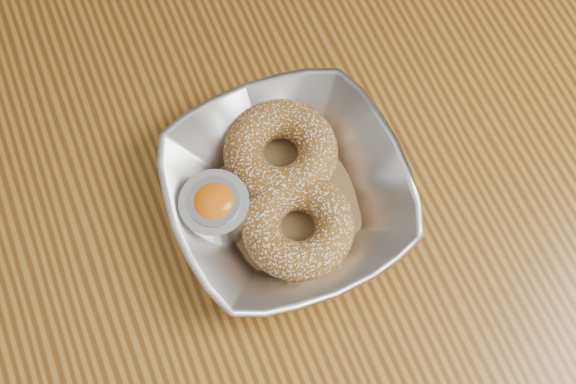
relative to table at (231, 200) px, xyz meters
name	(u,v)px	position (x,y,z in m)	size (l,w,h in m)	color
ground_plane	(257,308)	(0.00, 0.00, -0.65)	(4.00, 4.00, 0.00)	#565659
table	(231,200)	(0.00, 0.00, 0.00)	(1.20, 0.80, 0.75)	brown
serving_bowl	(288,193)	(0.04, -0.06, 0.13)	(0.21, 0.21, 0.05)	#B2B4B9
parchment	(288,200)	(0.04, -0.06, 0.11)	(0.14, 0.14, 0.00)	brown
donut_back	(281,152)	(0.05, -0.02, 0.13)	(0.11, 0.11, 0.04)	brown
donut_front	(298,226)	(0.04, -0.09, 0.13)	(0.10, 0.10, 0.04)	brown
ramekin	(216,209)	(-0.02, -0.05, 0.13)	(0.06, 0.06, 0.05)	#B2B4B9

